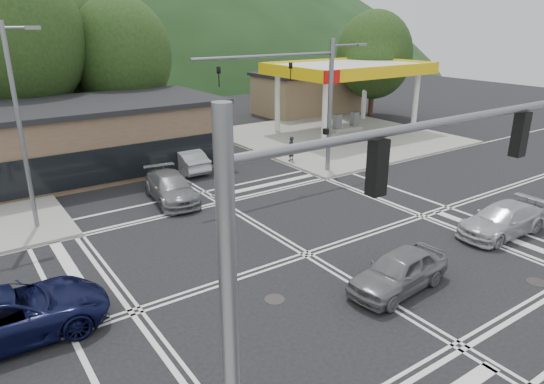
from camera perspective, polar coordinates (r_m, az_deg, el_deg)
ground at (r=19.90m, az=4.11°, el=-7.34°), size 120.00×120.00×0.00m
sidewalk_ne at (r=39.93m, az=7.53°, el=6.51°), size 16.00×16.00×0.15m
gas_station_canopy at (r=41.19m, az=9.01°, el=13.85°), size 12.32×8.34×5.75m
convenience_store at (r=50.27m, az=4.20°, el=11.43°), size 10.00×6.00×3.80m
commercial_row at (r=31.69m, az=-28.03°, el=4.52°), size 24.00×8.00×4.00m
hill_north at (r=104.73m, az=-29.16°, el=12.27°), size 252.00×126.00×140.00m
tree_n_b at (r=38.12m, az=-27.92°, el=15.62°), size 9.00×9.00×12.98m
tree_n_c at (r=39.75m, az=-17.34°, el=15.13°), size 7.60×7.60×10.87m
tree_n_e at (r=42.79m, az=-23.12°, el=15.62°), size 8.40×8.40×11.98m
tree_ne at (r=48.89m, az=11.93°, el=15.49°), size 7.20×7.20×9.99m
streetlight_nw at (r=23.24m, az=-27.53°, el=7.62°), size 2.50×0.25×9.00m
signal_mast_ne at (r=28.76m, az=4.99°, el=11.68°), size 11.65×0.30×8.00m
signal_mast_sw at (r=8.32m, az=5.83°, el=-8.31°), size 9.14×0.28×8.00m
car_blue_west at (r=16.62m, az=-28.57°, el=-12.65°), size 5.73×2.72×1.58m
car_grey_center at (r=17.74m, az=14.70°, el=-8.95°), size 4.34×2.09×1.43m
car_silver_east at (r=23.71m, az=25.46°, el=-2.96°), size 4.71×2.05×1.35m
car_queue_a at (r=30.99m, az=-10.16°, el=3.79°), size 1.59×4.40×1.44m
car_queue_b at (r=34.45m, az=-11.03°, el=5.50°), size 2.53×5.03×1.64m
car_northbound at (r=25.93m, az=-11.78°, el=0.53°), size 2.62×5.13×1.42m
pedestrian at (r=32.14m, az=2.23°, el=5.12°), size 0.70×0.59×1.64m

